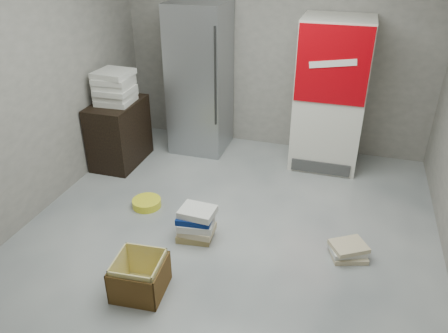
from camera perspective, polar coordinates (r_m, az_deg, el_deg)
name	(u,v)px	position (r m, az deg, el deg)	size (l,w,h in m)	color
ground	(217,254)	(4.11, -0.86, -11.30)	(5.00, 5.00, 0.00)	#B3B3AE
room_shell	(216,60)	(3.27, -1.09, 13.71)	(4.04, 5.04, 2.82)	gray
steel_fridge	(200,79)	(5.72, -3.13, 11.33)	(0.70, 0.72, 1.90)	#9FA2A7
coke_cooler	(330,95)	(5.42, 13.74, 9.07)	(0.80, 0.73, 1.80)	silver
wood_shelf	(119,133)	(5.63, -13.51, 4.30)	(0.50, 0.80, 0.80)	black
supply_box_stack	(115,87)	(5.42, -14.10, 10.03)	(0.44, 0.44, 0.39)	white
phonebook_stack_main	(196,224)	(4.21, -3.65, -7.46)	(0.38, 0.30, 0.33)	#968350
phonebook_stack_side	(348,250)	(4.20, 15.90, -10.46)	(0.39, 0.37, 0.14)	#C8B58F
cardboard_box	(140,278)	(3.74, -10.92, -14.10)	(0.43, 0.43, 0.33)	gold
bucket_lid	(147,203)	(4.80, -10.06, -4.71)	(0.31, 0.31, 0.08)	yellow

